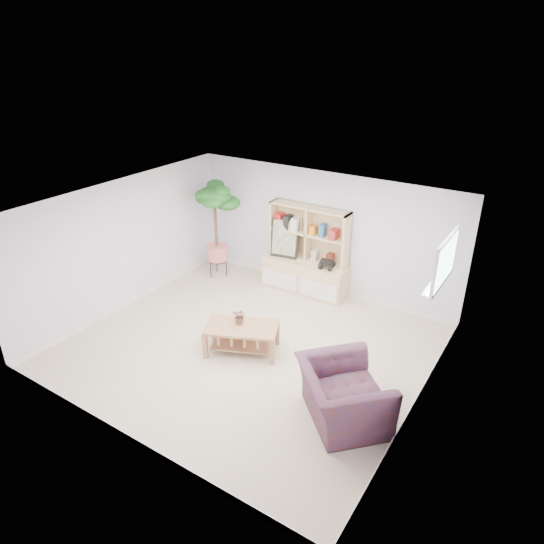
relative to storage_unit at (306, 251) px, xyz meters
The scene contains 14 objects.
floor 2.41m from the storage_unit, 84.84° to the right, with size 5.50×5.00×0.01m, color beige.
ceiling 2.72m from the storage_unit, 84.84° to the right, with size 5.50×5.00×0.01m, color white.
walls 2.27m from the storage_unit, 84.84° to the right, with size 5.51×5.01×2.40m.
baseboard 2.39m from the storage_unit, 84.84° to the right, with size 5.50×5.00×0.10m, color white, non-canonical shape.
window 3.55m from the storage_unit, 29.22° to the right, with size 0.10×0.98×0.68m, color silver, non-canonical shape.
window_sill 3.41m from the storage_unit, 29.73° to the right, with size 0.14×1.00×0.04m, color white.
storage_unit is the anchor object (origin of this frame).
poster 0.49m from the storage_unit, behind, with size 0.55×0.13×0.77m, color yellow, non-canonical shape.
toy_truck 0.52m from the storage_unit, ahead, with size 0.36×0.25×0.19m, color black, non-canonical shape.
coffee_table 2.46m from the storage_unit, 85.86° to the right, with size 1.14×0.62×0.47m, color #AB7D54, non-canonical shape.
table_plant 2.33m from the storage_unit, 87.48° to the right, with size 0.23×0.20×0.26m, color #19621A.
floor_tree 1.94m from the storage_unit, 168.01° to the right, with size 0.75×0.75×2.03m, color #205023, non-canonical shape.
armchair 3.67m from the storage_unit, 52.98° to the right, with size 1.19×1.03×0.88m, color navy.
sill_plant 3.37m from the storage_unit, 27.25° to the right, with size 0.14×0.11×0.26m, color #205023.
Camera 1 is at (3.92, -5.36, 4.59)m, focal length 32.00 mm.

